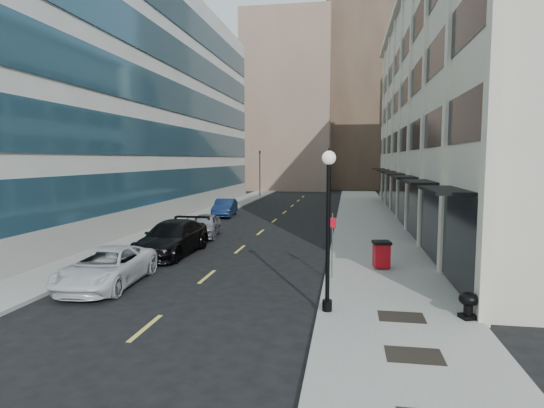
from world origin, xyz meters
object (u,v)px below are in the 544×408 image
(trash_bin, at_px, (381,254))
(urn_planter, at_px, (469,303))
(lamppost, at_px, (328,216))
(sign_post, at_px, (332,237))
(car_silver_sedan, at_px, (205,225))
(car_black_pickup, at_px, (172,238))
(car_white_van, at_px, (106,267))
(traffic_signal, at_px, (260,154))
(car_blue_sedan, at_px, (225,208))

(trash_bin, relative_size, urn_planter, 1.49)
(lamppost, height_order, sign_post, lamppost)
(car_silver_sedan, bearing_deg, urn_planter, -54.67)
(car_silver_sedan, xyz_separation_m, trash_bin, (10.63, -7.43, 0.07))
(car_black_pickup, height_order, trash_bin, car_black_pickup)
(lamppost, bearing_deg, car_white_van, 167.21)
(traffic_signal, height_order, car_silver_sedan, traffic_signal)
(lamppost, bearing_deg, trash_bin, 71.06)
(car_white_van, relative_size, lamppost, 1.02)
(car_blue_sedan, xyz_separation_m, sign_post, (10.03, -19.81, 1.09))
(car_black_pickup, distance_m, car_silver_sedan, 5.56)
(traffic_signal, bearing_deg, car_silver_sedan, -85.67)
(car_black_pickup, bearing_deg, car_white_van, -90.48)
(car_black_pickup, xyz_separation_m, sign_post, (8.50, -3.88, 0.97))
(car_silver_sedan, bearing_deg, sign_post, -55.86)
(trash_bin, bearing_deg, car_white_van, -167.97)
(car_white_van, bearing_deg, lamppost, -16.24)
(car_white_van, relative_size, car_black_pickup, 0.89)
(car_white_van, relative_size, car_silver_sedan, 1.24)
(car_silver_sedan, distance_m, trash_bin, 12.97)
(car_blue_sedan, bearing_deg, car_silver_sedan, -87.09)
(car_silver_sedan, height_order, lamppost, lamppost)
(car_blue_sedan, distance_m, urn_planter, 27.95)
(lamppost, relative_size, urn_planter, 6.38)
(car_silver_sedan, distance_m, urn_planter, 18.70)
(car_blue_sedan, bearing_deg, sign_post, -68.62)
(car_white_van, bearing_deg, trash_bin, 17.55)
(car_black_pickup, relative_size, urn_planter, 7.35)
(traffic_signal, distance_m, urn_planter, 46.79)
(traffic_signal, height_order, car_black_pickup, traffic_signal)
(sign_post, bearing_deg, trash_bin, 62.71)
(car_white_van, height_order, lamppost, lamppost)
(car_white_van, distance_m, car_blue_sedan, 22.03)
(car_white_van, distance_m, urn_planter, 13.26)
(urn_planter, bearing_deg, car_silver_sedan, 133.20)
(car_black_pickup, xyz_separation_m, trash_bin, (10.63, -1.87, -0.07))
(car_white_van, relative_size, sign_post, 2.01)
(car_white_van, xyz_separation_m, car_blue_sedan, (-1.22, 22.00, 0.01))
(car_white_van, distance_m, car_black_pickup, 6.08)
(urn_planter, bearing_deg, car_white_van, 171.33)
(car_blue_sedan, height_order, lamppost, lamppost)
(car_white_van, bearing_deg, traffic_signal, 89.26)
(lamppost, distance_m, sign_post, 4.42)
(traffic_signal, distance_m, sign_post, 41.43)
(car_black_pickup, xyz_separation_m, car_silver_sedan, (0.00, 5.56, -0.14))
(trash_bin, distance_m, urn_planter, 6.57)
(trash_bin, height_order, urn_planter, trash_bin)
(car_black_pickup, bearing_deg, sign_post, -22.08)
(car_white_van, bearing_deg, sign_post, 10.53)
(car_silver_sedan, bearing_deg, lamppost, -65.92)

